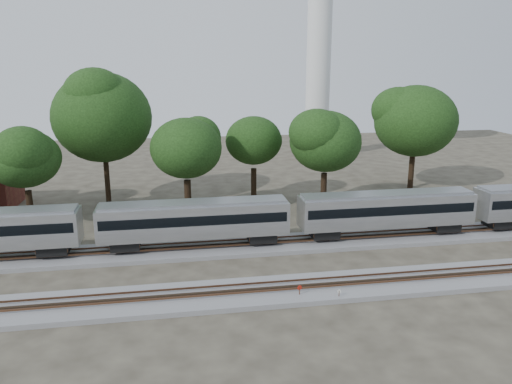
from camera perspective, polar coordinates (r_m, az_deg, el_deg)
ground at (r=42.47m, az=-5.18°, el=-9.60°), size 160.00×160.00×0.00m
track_far at (r=47.91m, az=-5.78°, el=-6.45°), size 160.00×5.00×0.73m
track_near at (r=38.77m, az=-4.69°, el=-11.74°), size 160.00×5.00×0.73m
train at (r=46.86m, az=-6.89°, el=-3.04°), size 91.54×3.16×4.65m
switch_stand_red at (r=38.42m, az=5.00°, el=-11.15°), size 0.35×0.13×1.13m
switch_stand_white at (r=38.57m, az=9.47°, el=-11.39°), size 0.30×0.06×0.95m
switch_lever at (r=38.45m, az=8.04°, el=-12.17°), size 0.52×0.33×0.30m
tree_2 at (r=57.87m, az=-24.95°, el=3.45°), size 7.65×7.65×10.78m
tree_3 at (r=63.35m, az=-17.16°, el=8.16°), size 11.10×11.10×15.65m
tree_4 at (r=56.66m, az=-7.99°, el=4.96°), size 8.13×8.13×11.46m
tree_5 at (r=63.00m, az=-0.27°, el=5.88°), size 7.91×7.91×11.16m
tree_6 at (r=59.55m, az=7.92°, el=5.74°), size 8.45×8.45×11.91m
tree_7 at (r=72.23m, az=17.75°, el=7.72°), size 9.68×9.68×13.64m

